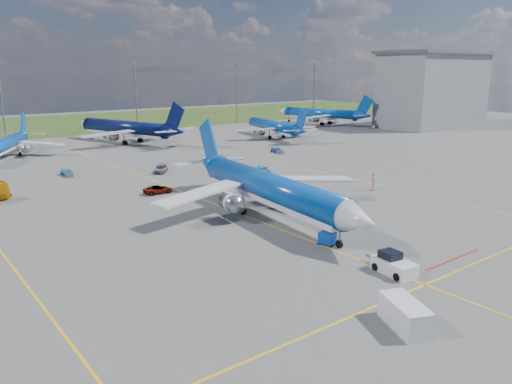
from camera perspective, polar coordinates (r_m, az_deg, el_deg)
ground at (r=62.87m, az=3.53°, el=-4.56°), size 400.00×400.00×0.00m
grass_strip at (r=199.85m, az=-26.09°, el=6.72°), size 400.00×80.00×0.01m
taxiway_lines at (r=84.99m, az=-8.69°, el=0.19°), size 60.25×160.00×0.02m
floodlight_masts at (r=162.75m, az=-20.11°, el=10.43°), size 202.20×0.50×22.70m
terminal_building at (r=190.84m, az=19.56°, el=11.01°), size 42.00×22.00×26.00m
warning_post at (r=86.00m, az=13.21°, el=1.16°), size 0.50×0.50×3.00m
bg_jet_nnw at (r=128.92m, az=-26.54°, el=3.52°), size 39.54×42.82×9.02m
bg_jet_n at (r=144.55m, az=-14.67°, el=5.48°), size 45.83×52.69×11.65m
bg_jet_ne at (r=150.51m, az=1.93°, el=6.24°), size 34.89×41.86×9.72m
bg_jet_ene at (r=189.34m, az=7.26°, el=7.69°), size 40.74×48.26×11.03m
main_airliner at (r=69.30m, az=1.57°, el=-2.79°), size 38.66×47.94×11.62m
pushback_tug at (r=52.12m, az=15.43°, el=-8.00°), size 2.91×6.37×2.12m
uld_container at (r=58.86m, az=8.16°, el=-5.25°), size 1.83×2.08×1.41m
service_van at (r=41.92m, az=16.64°, el=-13.29°), size 3.97×5.40×2.17m
service_car_a at (r=89.18m, az=-27.25°, el=-0.14°), size 3.35×4.06×1.30m
service_car_b at (r=83.36m, az=-11.12°, el=0.28°), size 4.89×2.39×1.34m
service_car_c at (r=100.49m, az=-10.82°, el=2.64°), size 4.91×5.32×1.50m
baggage_tug_w at (r=98.83m, az=0.87°, el=2.55°), size 2.86×4.93×1.07m
baggage_tug_c at (r=102.50m, az=-20.78°, el=2.06°), size 1.78×5.07×1.12m
baggage_tug_e at (r=122.58m, az=2.44°, el=4.73°), size 2.22×4.90×1.06m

